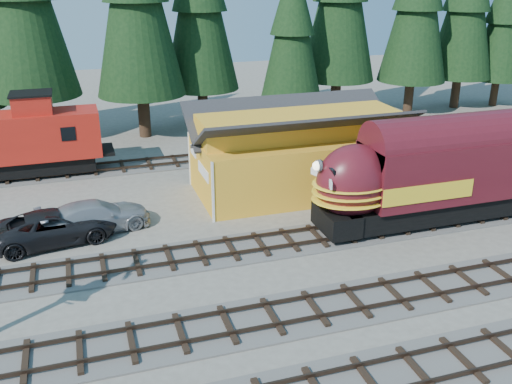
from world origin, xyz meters
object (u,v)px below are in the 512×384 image
object	(u,v)px
locomotive	(451,175)
pickup_truck_a	(55,227)
caboose	(22,140)
depot	(298,144)
pickup_truck_b	(95,216)

from	to	relation	value
locomotive	pickup_truck_a	distance (m)	20.45
caboose	pickup_truck_a	bearing A→B (deg)	-79.76
locomotive	caboose	size ratio (longest dim) A/B	1.67
depot	pickup_truck_b	world-z (taller)	depot
locomotive	caboose	xyz separation A→B (m)	(-21.92, 14.00, -0.06)
depot	pickup_truck_a	distance (m)	14.44
caboose	pickup_truck_b	distance (m)	10.57
locomotive	pickup_truck_b	world-z (taller)	locomotive
pickup_truck_a	pickup_truck_b	bearing A→B (deg)	-80.11
depot	pickup_truck_a	xyz separation A→B (m)	(-13.99, -2.87, -2.14)
pickup_truck_a	locomotive	bearing A→B (deg)	-109.19
depot	caboose	bearing A→B (deg)	154.70
caboose	pickup_truck_b	size ratio (longest dim) A/B	1.73
pickup_truck_a	depot	bearing A→B (deg)	-87.34
caboose	pickup_truck_a	world-z (taller)	caboose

